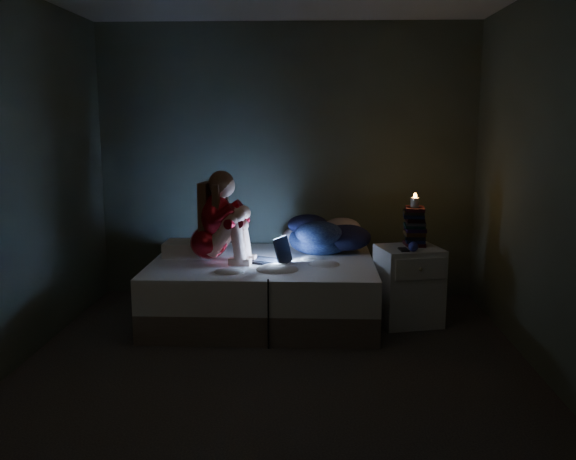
# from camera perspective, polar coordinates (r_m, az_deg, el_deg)

# --- Properties ---
(floor) EXTENTS (3.60, 3.80, 0.02)m
(floor) POSITION_cam_1_polar(r_m,az_deg,el_deg) (4.44, -1.19, -12.67)
(floor) COLOR black
(floor) RESTS_ON ground
(wall_back) EXTENTS (3.60, 0.02, 2.60)m
(wall_back) POSITION_cam_1_polar(r_m,az_deg,el_deg) (6.01, -0.13, 6.24)
(wall_back) COLOR #4B5344
(wall_back) RESTS_ON ground
(wall_front) EXTENTS (3.60, 0.02, 2.60)m
(wall_front) POSITION_cam_1_polar(r_m,az_deg,el_deg) (2.23, -4.28, -0.64)
(wall_front) COLOR #4B5344
(wall_front) RESTS_ON ground
(wall_left) EXTENTS (0.02, 3.80, 2.60)m
(wall_left) POSITION_cam_1_polar(r_m,az_deg,el_deg) (4.60, -24.47, 4.09)
(wall_left) COLOR #4B5344
(wall_left) RESTS_ON ground
(wall_right) EXTENTS (0.02, 3.80, 2.60)m
(wall_right) POSITION_cam_1_polar(r_m,az_deg,el_deg) (4.39, 23.10, 3.94)
(wall_right) COLOR #4B5344
(wall_right) RESTS_ON ground
(bed) EXTENTS (1.88, 1.41, 0.52)m
(bed) POSITION_cam_1_polar(r_m,az_deg,el_deg) (5.40, -2.29, -5.45)
(bed) COLOR silver
(bed) RESTS_ON ground
(pillow) EXTENTS (0.43, 0.31, 0.13)m
(pillow) POSITION_cam_1_polar(r_m,az_deg,el_deg) (5.57, -8.97, -1.69)
(pillow) COLOR silver
(pillow) RESTS_ON bed
(woman) EXTENTS (0.53, 0.40, 0.78)m
(woman) POSITION_cam_1_polar(r_m,az_deg,el_deg) (5.27, -7.31, 1.28)
(woman) COLOR maroon
(woman) RESTS_ON bed
(laptop) EXTENTS (0.41, 0.36, 0.24)m
(laptop) POSITION_cam_1_polar(r_m,az_deg,el_deg) (5.23, -1.88, -1.72)
(laptop) COLOR black
(laptop) RESTS_ON bed
(clothes_pile) EXTENTS (0.74, 0.68, 0.36)m
(clothes_pile) POSITION_cam_1_polar(r_m,az_deg,el_deg) (5.61, 2.96, -0.27)
(clothes_pile) COLOR #0B0B3C
(clothes_pile) RESTS_ON bed
(nightstand) EXTENTS (0.58, 0.54, 0.65)m
(nightstand) POSITION_cam_1_polar(r_m,az_deg,el_deg) (5.36, 10.95, -5.01)
(nightstand) COLOR silver
(nightstand) RESTS_ON ground
(book_stack) EXTENTS (0.19, 0.25, 0.33)m
(book_stack) POSITION_cam_1_polar(r_m,az_deg,el_deg) (5.35, 11.45, 0.35)
(book_stack) COLOR black
(book_stack) RESTS_ON nightstand
(candle) EXTENTS (0.07, 0.07, 0.08)m
(candle) POSITION_cam_1_polar(r_m,az_deg,el_deg) (5.32, 11.53, 2.52)
(candle) COLOR beige
(candle) RESTS_ON book_stack
(phone) EXTENTS (0.09, 0.15, 0.01)m
(phone) POSITION_cam_1_polar(r_m,az_deg,el_deg) (5.18, 10.23, -1.73)
(phone) COLOR black
(phone) RESTS_ON nightstand
(blue_orb) EXTENTS (0.08, 0.08, 0.08)m
(blue_orb) POSITION_cam_1_polar(r_m,az_deg,el_deg) (5.12, 10.98, -1.49)
(blue_orb) COLOR #323693
(blue_orb) RESTS_ON nightstand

